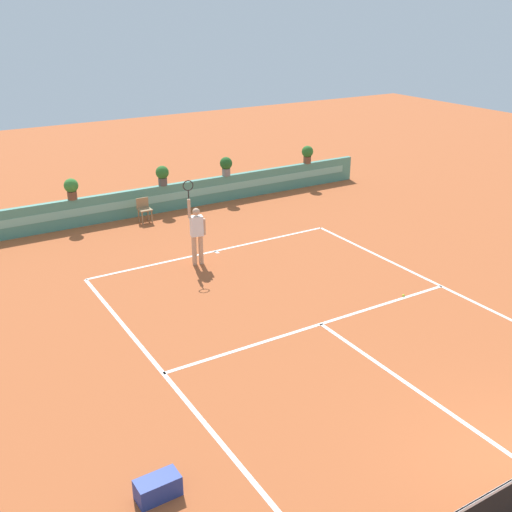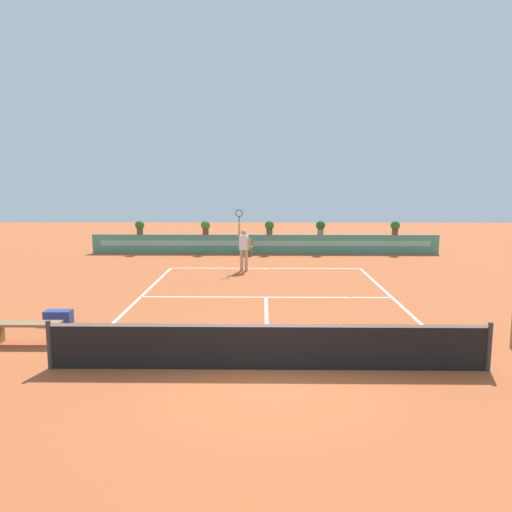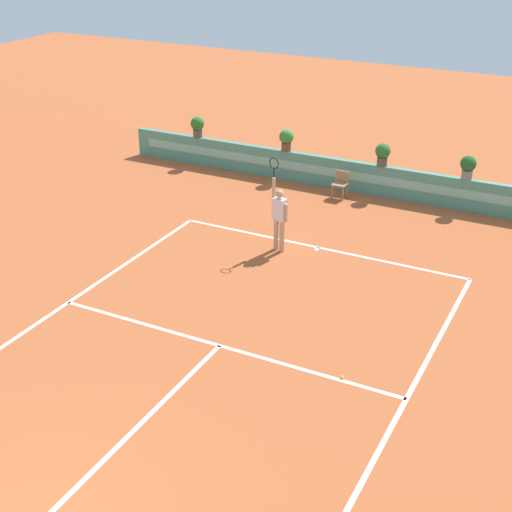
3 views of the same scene
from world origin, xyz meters
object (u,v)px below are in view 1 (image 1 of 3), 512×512
Objects in this scene: tennis_player at (197,231)px; potted_plant_left at (71,188)px; gear_bag at (158,488)px; tennis_ball_near_baseline at (403,295)px; potted_plant_centre at (162,174)px; potted_plant_right at (226,165)px; ball_kid_chair at (144,209)px; potted_plant_far_right at (307,153)px.

tennis_player is 5.58m from potted_plant_left.
tennis_player is at bearing 59.96° from gear_bag.
potted_plant_centre reaches higher than tennis_ball_near_baseline.
tennis_player reaches higher than tennis_ball_near_baseline.
gear_bag is 15.66m from potted_plant_right.
potted_plant_far_right is (7.56, 0.73, 0.93)m from ball_kid_chair.
tennis_player is 3.57× the size of potted_plant_left.
potted_plant_left is 1.00× the size of potted_plant_right.
potted_plant_far_right is at bearing 5.53° from ball_kid_chair.
potted_plant_centre is at bearing 66.28° from gear_bag.
ball_kid_chair is 7.65m from potted_plant_far_right.
gear_bag is 14.42m from potted_plant_centre.
potted_plant_centre and potted_plant_far_right have the same top height.
ball_kid_chair is 1.60m from potted_plant_centre.
tennis_player reaches higher than potted_plant_far_right.
gear_bag is at bearing -110.78° from ball_kid_chair.
gear_bag is 0.97× the size of potted_plant_left.
gear_bag is 10.29× the size of tennis_ball_near_baseline.
potted_plant_centre is 1.00× the size of potted_plant_far_right.
potted_plant_far_right reaches higher than gear_bag.
tennis_player reaches higher than potted_plant_right.
tennis_player is 6.39m from potted_plant_right.
tennis_ball_near_baseline is 0.09× the size of potted_plant_far_right.
gear_bag is 0.97× the size of potted_plant_far_right.
tennis_ball_near_baseline is 10.33m from potted_plant_centre.
potted_plant_centre reaches higher than ball_kid_chair.
potted_plant_centre is (3.32, 0.00, 0.00)m from potted_plant_left.
tennis_ball_near_baseline is (8.32, 3.23, -0.15)m from gear_bag.
potted_plant_centre is at bearing 0.00° from potted_plant_left.
potted_plant_right reaches higher than gear_bag.
ball_kid_chair is 9.88m from tennis_ball_near_baseline.
potted_plant_centre is 6.50m from potted_plant_far_right.
potted_plant_right is 2.65m from potted_plant_centre.
gear_bag is at bearing -122.64° from potted_plant_right.
potted_plant_left is at bearing 180.00° from potted_plant_right.
ball_kid_chair is 1.17× the size of potted_plant_centre.
potted_plant_left and potted_plant_right have the same top height.
potted_plant_left is at bearing 180.00° from potted_plant_centre.
tennis_player is at bearing -126.43° from potted_plant_right.
tennis_player is 3.57× the size of potted_plant_centre.
gear_bag is 18.03m from potted_plant_far_right.
potted_plant_far_right is at bearing 33.89° from tennis_player.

